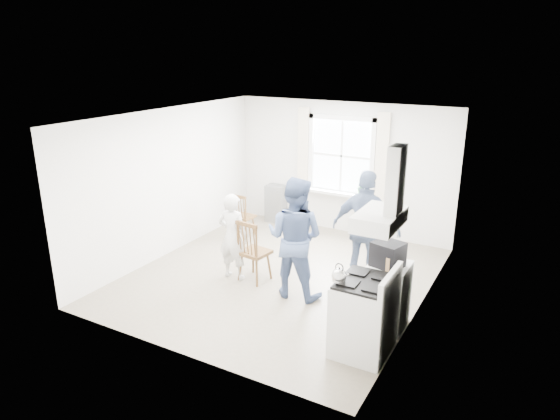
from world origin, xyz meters
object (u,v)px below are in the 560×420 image
at_px(stereo_stack, 388,254).
at_px(windsor_chair_a, 241,211).
at_px(person_right, 366,229).
at_px(gas_stove, 364,316).
at_px(windsor_chair_b, 250,245).
at_px(person_left, 233,237).
at_px(low_cabinet, 387,295).
at_px(person_mid, 295,238).

bearing_deg(stereo_stack, windsor_chair_a, 151.75).
distance_m(stereo_stack, person_right, 1.33).
distance_m(gas_stove, stereo_stack, 0.86).
bearing_deg(windsor_chair_b, stereo_stack, -7.57).
height_order(windsor_chair_a, person_left, person_left).
xyz_separation_m(low_cabinet, stereo_stack, (-0.01, -0.07, 0.61)).
relative_size(low_cabinet, windsor_chair_b, 0.87).
xyz_separation_m(gas_stove, windsor_chair_b, (-2.23, 0.94, 0.15)).
distance_m(stereo_stack, person_left, 2.65).
bearing_deg(windsor_chair_a, low_cabinet, -27.28).
bearing_deg(windsor_chair_a, person_right, -14.86).
bearing_deg(windsor_chair_b, person_right, 27.55).
bearing_deg(low_cabinet, person_left, 174.71).
relative_size(windsor_chair_b, person_mid, 0.56).
xyz_separation_m(windsor_chair_a, windsor_chair_b, (1.21, -1.57, 0.09)).
height_order(windsor_chair_b, person_right, person_right).
height_order(stereo_stack, person_right, person_right).
bearing_deg(person_right, stereo_stack, 119.18).
height_order(windsor_chair_a, person_mid, person_mid).
height_order(windsor_chair_b, person_mid, person_mid).
relative_size(low_cabinet, person_left, 0.63).
bearing_deg(person_mid, person_left, -4.10).
height_order(gas_stove, person_right, person_right).
xyz_separation_m(gas_stove, person_left, (-2.55, 0.94, 0.23)).
distance_m(stereo_stack, windsor_chair_b, 2.34).
bearing_deg(person_left, person_right, -159.50).
bearing_deg(gas_stove, person_left, 159.71).
distance_m(windsor_chair_b, person_left, 0.33).
bearing_deg(stereo_stack, person_mid, 169.47).
xyz_separation_m(windsor_chair_a, person_mid, (2.01, -1.60, 0.37)).
xyz_separation_m(windsor_chair_b, person_left, (-0.32, 0.01, 0.08)).
distance_m(gas_stove, person_mid, 1.74).
distance_m(stereo_stack, windsor_chair_a, 4.00).
xyz_separation_m(stereo_stack, person_mid, (-1.48, 0.27, -0.15)).
xyz_separation_m(person_mid, person_right, (0.79, 0.86, 0.00)).
relative_size(low_cabinet, person_mid, 0.49).
bearing_deg(person_mid, person_right, -134.84).
bearing_deg(low_cabinet, person_mid, 172.09).
distance_m(low_cabinet, windsor_chair_a, 3.95).
bearing_deg(person_right, windsor_chair_b, 25.34).
xyz_separation_m(gas_stove, person_right, (-0.64, 1.77, 0.43)).
relative_size(gas_stove, windsor_chair_a, 1.26).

